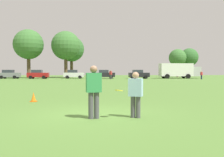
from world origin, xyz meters
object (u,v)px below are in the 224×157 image
bystander_far_jogger (201,75)px  parked_car_far_right (139,74)px  player_thrower (94,89)px  parked_car_mid_left (9,74)px  player_defender (136,92)px  parked_car_near_right (105,74)px  frisbee (119,90)px  parked_car_mid_right (74,74)px  box_truck (179,70)px  traffic_cone (34,97)px  bystander_sideline_watcher (111,74)px  parked_car_center (38,74)px

bystander_far_jogger → parked_car_far_right: bearing=156.3°
player_thrower → parked_car_mid_left: bearing=111.7°
player_defender → parked_car_near_right: size_ratio=0.37×
player_defender → frisbee: player_defender is taller
parked_car_mid_left → parked_car_near_right: 19.72m
parked_car_near_right → parked_car_mid_right: bearing=175.6°
bystander_far_jogger → parked_car_mid_left: bearing=169.6°
box_truck → bystander_far_jogger: bearing=-67.8°
traffic_cone → parked_car_mid_right: (-1.29, 39.45, 0.69)m
player_thrower → player_defender: 1.40m
frisbee → parked_car_far_right: 43.00m
bystander_sideline_watcher → bystander_far_jogger: size_ratio=1.11×
player_thrower → bystander_sideline_watcher: 39.16m
parked_car_mid_right → box_truck: 22.29m
player_defender → traffic_cone: bearing=134.0°
player_thrower → box_truck: (17.88, 43.12, 0.77)m
bystander_sideline_watcher → bystander_far_jogger: bearing=-5.9°
player_defender → parked_car_center: parked_car_center is taller
player_thrower → parked_car_far_right: size_ratio=0.41×
player_defender → parked_car_far_right: (7.70, 42.09, 0.07)m
player_thrower → parked_car_near_right: bearing=87.2°
traffic_cone → player_thrower: bearing=-56.8°
player_thrower → parked_car_mid_left: size_ratio=0.41×
player_thrower → parked_car_center: (-11.52, 43.09, -0.06)m
parked_car_far_right → parked_car_mid_left: bearing=175.6°
parked_car_near_right → frisbee: bearing=-91.7°
parked_car_mid_right → player_thrower: bearing=-84.3°
parked_car_center → parked_car_far_right: (20.62, -0.93, 0.00)m
frisbee → parked_car_mid_right: 44.50m
box_truck → bystander_sideline_watcher: size_ratio=4.88×
parked_car_far_right → box_truck: bearing=6.2°
player_defender → parked_car_far_right: bearing=79.6°
bystander_far_jogger → player_defender: bearing=-116.9°
player_defender → parked_car_far_right: size_ratio=0.37×
frisbee → bystander_sideline_watcher: 39.14m
player_defender → frisbee: bearing=-169.5°
traffic_cone → box_truck: (20.96, 38.41, 1.52)m
player_defender → parked_car_mid_left: parked_car_mid_left is taller
parked_car_mid_right → parked_car_near_right: 6.52m
parked_car_mid_right → frisbee: bearing=-83.3°
parked_car_mid_right → box_truck: bearing=-2.7°
parked_car_mid_right → bystander_far_jogger: (24.64, -6.90, -0.04)m
parked_car_far_right → bystander_sideline_watcher: (-5.99, -3.13, 0.06)m
frisbee → parked_car_mid_left: parked_car_mid_left is taller
parked_car_mid_right → box_truck: box_truck is taller
frisbee → box_truck: bearing=68.4°
parked_car_center → box_truck: 29.41m
player_defender → parked_car_mid_right: bearing=97.5°
player_defender → parked_car_mid_right: parked_car_mid_right is taller
traffic_cone → bystander_far_jogger: bystander_far_jogger is taller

